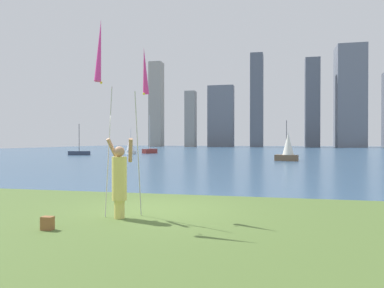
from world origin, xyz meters
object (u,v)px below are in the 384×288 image
at_px(person, 120,179).
at_px(kite_flag_left, 100,55).
at_px(sailboat_7, 288,148).
at_px(bag, 47,223).
at_px(sailboat_3, 79,153).
at_px(kite_flag_right, 145,76).
at_px(sailboat_5, 150,151).
at_px(sailboat_6, 131,146).

bearing_deg(person, kite_flag_left, -145.25).
bearing_deg(sailboat_7, bag, -101.82).
bearing_deg(kite_flag_left, person, 31.32).
distance_m(kite_flag_left, sailboat_3, 40.61).
distance_m(bag, sailboat_7, 28.59).
bearing_deg(sailboat_7, kite_flag_right, -99.78).
distance_m(person, sailboat_7, 27.01).
bearing_deg(sailboat_3, sailboat_7, -17.42).
bearing_deg(bag, sailboat_5, 106.57).
relative_size(person, sailboat_7, 0.52).
bearing_deg(sailboat_3, sailboat_5, 50.35).
distance_m(bag, sailboat_6, 43.59).
bearing_deg(sailboat_6, sailboat_5, 62.06).
xyz_separation_m(kite_flag_right, sailboat_6, (-16.23, 38.88, -2.37)).
bearing_deg(sailboat_6, person, -68.19).
relative_size(person, kite_flag_left, 0.41).
bearing_deg(bag, sailboat_6, 109.90).
height_order(person, sailboat_3, sailboat_3).
distance_m(bag, sailboat_5, 46.08).
height_order(kite_flag_right, sailboat_5, sailboat_5).
xyz_separation_m(person, sailboat_5, (-14.14, 42.77, -0.58)).
bearing_deg(kite_flag_right, kite_flag_left, -129.99).
bearing_deg(sailboat_6, sailboat_7, -32.15).
bearing_deg(sailboat_6, bag, -70.10).
distance_m(sailboat_3, sailboat_6, 7.10).
height_order(kite_flag_right, bag, kite_flag_right).
relative_size(kite_flag_left, sailboat_7, 1.28).
distance_m(person, sailboat_3, 40.45).
bearing_deg(sailboat_3, bag, -61.12).
height_order(person, kite_flag_left, kite_flag_left).
xyz_separation_m(kite_flag_right, sailboat_3, (-21.27, 33.95, -3.22)).
xyz_separation_m(kite_flag_left, sailboat_7, (5.24, 26.81, -2.74)).
xyz_separation_m(kite_flag_left, sailboat_5, (-13.75, 43.01, -3.52)).
xyz_separation_m(person, sailboat_6, (-15.84, 39.57, 0.21)).
bearing_deg(kite_flag_right, person, -119.38).
bearing_deg(sailboat_3, sailboat_6, 44.36).
xyz_separation_m(kite_flag_left, bag, (-0.61, -1.16, -3.75)).
xyz_separation_m(sailboat_5, sailboat_6, (-1.70, -3.20, 0.79)).
bearing_deg(kite_flag_left, kite_flag_right, 50.01).
bearing_deg(bag, kite_flag_left, 62.11).
relative_size(bag, sailboat_5, 0.05).
relative_size(sailboat_5, sailboat_7, 1.50).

